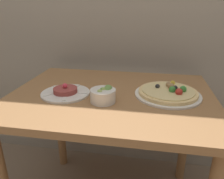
% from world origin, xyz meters
% --- Properties ---
extents(dining_table, '(1.04, 0.79, 0.79)m').
position_xyz_m(dining_table, '(0.00, 0.40, 0.66)').
color(dining_table, olive).
rests_on(dining_table, ground_plane).
extents(pizza_plate, '(0.33, 0.33, 0.06)m').
position_xyz_m(pizza_plate, '(0.29, 0.42, 0.81)').
color(pizza_plate, silver).
rests_on(pizza_plate, dining_table).
extents(tartare_plate, '(0.25, 0.25, 0.06)m').
position_xyz_m(tartare_plate, '(-0.23, 0.34, 0.80)').
color(tartare_plate, silver).
rests_on(tartare_plate, dining_table).
extents(small_bowl, '(0.12, 0.12, 0.08)m').
position_xyz_m(small_bowl, '(-0.02, 0.29, 0.82)').
color(small_bowl, silver).
rests_on(small_bowl, dining_table).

